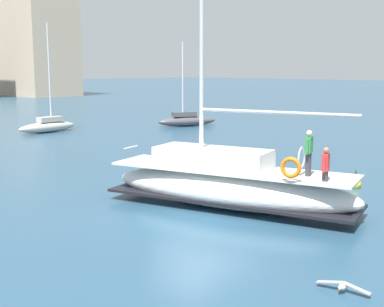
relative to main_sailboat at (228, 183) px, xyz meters
name	(u,v)px	position (x,y,z in m)	size (l,w,h in m)	color
ground_plane	(189,214)	(-1.64, 0.40, -0.92)	(400.00, 400.00, 0.00)	#284C66
main_sailboat	(228,183)	(0.00, 0.00, 0.00)	(5.11, 9.88, 14.08)	white
moored_cutter_left	(187,120)	(18.03, 20.72, -0.35)	(5.44, 3.29, 7.38)	#4C4C51
moored_ketch_distant	(48,125)	(6.94, 25.38, -0.34)	(5.25, 1.63, 8.65)	#B7B2A8
seagull	(343,286)	(-3.72, -6.77, -0.75)	(0.48, 1.26, 0.18)	silver
mooring_buoy	(355,184)	(6.37, -1.74, -0.76)	(0.51, 0.51, 0.85)	yellow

